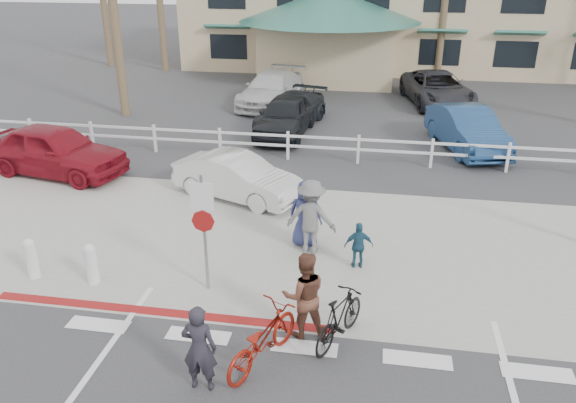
% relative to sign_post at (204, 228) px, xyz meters
% --- Properties ---
extents(ground, '(140.00, 140.00, 0.00)m').
position_rel_sign_post_xyz_m(ground, '(2.30, -2.20, -1.45)').
color(ground, '#333335').
extents(sidewalk_plaza, '(22.00, 7.00, 0.01)m').
position_rel_sign_post_xyz_m(sidewalk_plaza, '(2.30, 2.30, -1.44)').
color(sidewalk_plaza, gray).
rests_on(sidewalk_plaza, ground).
extents(cross_street, '(40.00, 5.00, 0.01)m').
position_rel_sign_post_xyz_m(cross_street, '(2.30, 6.30, -1.45)').
color(cross_street, '#333335').
rests_on(cross_street, ground).
extents(parking_lot, '(50.00, 16.00, 0.01)m').
position_rel_sign_post_xyz_m(parking_lot, '(2.30, 15.80, -1.45)').
color(parking_lot, '#333335').
rests_on(parking_lot, ground).
extents(curb_red, '(7.00, 0.25, 0.02)m').
position_rel_sign_post_xyz_m(curb_red, '(-0.70, -1.00, -1.44)').
color(curb_red, maroon).
rests_on(curb_red, ground).
extents(rail_fence, '(29.40, 0.16, 1.00)m').
position_rel_sign_post_xyz_m(rail_fence, '(2.80, 8.30, -0.95)').
color(rail_fence, silver).
rests_on(rail_fence, ground).
extents(sign_post, '(0.50, 0.10, 2.90)m').
position_rel_sign_post_xyz_m(sign_post, '(0.00, 0.00, 0.00)').
color(sign_post, gray).
rests_on(sign_post, ground).
extents(bollard_0, '(0.26, 0.26, 0.95)m').
position_rel_sign_post_xyz_m(bollard_0, '(-2.50, -0.20, -0.97)').
color(bollard_0, silver).
rests_on(bollard_0, ground).
extents(bollard_1, '(0.26, 0.26, 0.95)m').
position_rel_sign_post_xyz_m(bollard_1, '(-3.90, -0.20, -0.97)').
color(bollard_1, silver).
rests_on(bollard_1, ground).
extents(bike_red, '(1.39, 2.03, 1.01)m').
position_rel_sign_post_xyz_m(bike_red, '(1.63, -2.11, -0.94)').
color(bike_red, maroon).
rests_on(bike_red, ground).
extents(rider_red, '(0.58, 0.38, 1.57)m').
position_rel_sign_post_xyz_m(rider_red, '(0.78, -2.87, -0.66)').
color(rider_red, '#24222B').
rests_on(rider_red, ground).
extents(bike_black, '(1.11, 1.70, 1.00)m').
position_rel_sign_post_xyz_m(bike_black, '(2.89, -1.29, -0.95)').
color(bike_black, black).
rests_on(bike_black, ground).
extents(rider_black, '(0.98, 0.86, 1.71)m').
position_rel_sign_post_xyz_m(rider_black, '(2.22, -1.19, -0.60)').
color(rider_black, brown).
rests_on(rider_black, ground).
extents(pedestrian_a, '(1.25, 0.81, 1.83)m').
position_rel_sign_post_xyz_m(pedestrian_a, '(1.93, 1.97, -0.54)').
color(pedestrian_a, slate).
rests_on(pedestrian_a, ground).
extents(pedestrian_child, '(0.69, 0.38, 1.11)m').
position_rel_sign_post_xyz_m(pedestrian_child, '(3.08, 1.43, -0.89)').
color(pedestrian_child, navy).
rests_on(pedestrian_child, ground).
extents(pedestrian_b, '(0.85, 0.59, 1.66)m').
position_rel_sign_post_xyz_m(pedestrian_b, '(1.75, 2.31, -0.62)').
color(pedestrian_b, navy).
rests_on(pedestrian_b, ground).
extents(car_white_sedan, '(4.10, 2.67, 1.27)m').
position_rel_sign_post_xyz_m(car_white_sedan, '(-0.59, 4.82, -0.81)').
color(car_white_sedan, silver).
rests_on(car_white_sedan, ground).
extents(car_red_compact, '(4.99, 2.78, 1.61)m').
position_rel_sign_post_xyz_m(car_red_compact, '(-6.77, 5.71, -0.65)').
color(car_red_compact, maroon).
rests_on(car_red_compact, ground).
extents(lot_car_1, '(2.84, 4.78, 1.30)m').
position_rel_sign_post_xyz_m(lot_car_1, '(-0.26, 12.34, -0.80)').
color(lot_car_1, black).
rests_on(lot_car_1, ground).
extents(lot_car_2, '(2.05, 4.52, 1.51)m').
position_rel_sign_post_xyz_m(lot_car_2, '(-0.29, 11.12, -0.70)').
color(lot_car_2, black).
rests_on(lot_car_2, ground).
extents(lot_car_3, '(2.80, 4.86, 1.51)m').
position_rel_sign_post_xyz_m(lot_car_3, '(6.44, 10.48, -0.69)').
color(lot_car_3, navy).
rests_on(lot_car_3, ground).
extents(lot_car_4, '(2.87, 5.36, 1.48)m').
position_rel_sign_post_xyz_m(lot_car_4, '(-1.73, 15.65, -0.71)').
color(lot_car_4, silver).
rests_on(lot_car_4, ground).
extents(lot_car_5, '(3.57, 5.79, 1.50)m').
position_rel_sign_post_xyz_m(lot_car_5, '(5.86, 16.99, -0.70)').
color(lot_car_5, '#292930').
rests_on(lot_car_5, ground).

